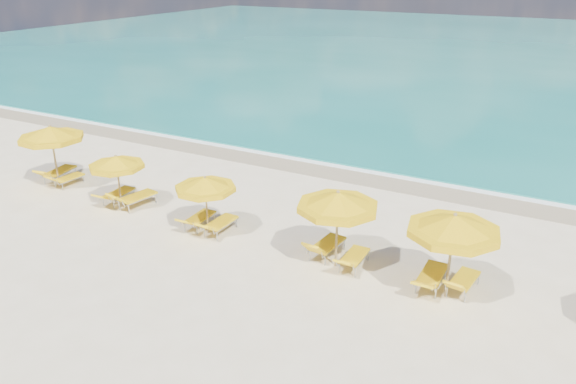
% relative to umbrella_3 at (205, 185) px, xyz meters
% --- Properties ---
extents(ground_plane, '(120.00, 120.00, 0.00)m').
position_rel_umbrella_3_xyz_m(ground_plane, '(2.05, 0.49, -1.79)').
color(ground_plane, beige).
extents(ocean, '(120.00, 80.00, 0.30)m').
position_rel_umbrella_3_xyz_m(ocean, '(2.05, 48.49, -1.79)').
color(ocean, '#126A61').
rests_on(ocean, ground).
extents(wet_sand_band, '(120.00, 2.60, 0.01)m').
position_rel_umbrella_3_xyz_m(wet_sand_band, '(2.05, 7.89, -1.79)').
color(wet_sand_band, tan).
rests_on(wet_sand_band, ground).
extents(foam_line, '(120.00, 1.20, 0.03)m').
position_rel_umbrella_3_xyz_m(foam_line, '(2.05, 8.69, -1.79)').
color(foam_line, white).
rests_on(foam_line, ground).
extents(whitecap_near, '(14.00, 0.36, 0.05)m').
position_rel_umbrella_3_xyz_m(whitecap_near, '(-3.95, 17.49, -1.79)').
color(whitecap_near, white).
rests_on(whitecap_near, ground).
extents(whitecap_far, '(18.00, 0.30, 0.05)m').
position_rel_umbrella_3_xyz_m(whitecap_far, '(10.05, 24.49, -1.79)').
color(whitecap_far, white).
rests_on(whitecap_far, ground).
extents(umbrella_1, '(3.28, 3.28, 2.60)m').
position_rel_umbrella_3_xyz_m(umbrella_1, '(-8.08, 0.65, 0.43)').
color(umbrella_1, '#997F4C').
rests_on(umbrella_1, ground).
extents(umbrella_2, '(2.48, 2.48, 2.08)m').
position_rel_umbrella_3_xyz_m(umbrella_2, '(-4.21, 0.24, -0.01)').
color(umbrella_2, '#997F4C').
rests_on(umbrella_2, ground).
extents(umbrella_3, '(2.73, 2.73, 2.10)m').
position_rel_umbrella_3_xyz_m(umbrella_3, '(0.00, 0.00, 0.00)').
color(umbrella_3, '#997F4C').
rests_on(umbrella_3, ground).
extents(umbrella_4, '(2.68, 2.68, 2.50)m').
position_rel_umbrella_3_xyz_m(umbrella_4, '(4.77, 0.04, 0.34)').
color(umbrella_4, '#997F4C').
rests_on(umbrella_4, ground).
extents(umbrella_5, '(2.98, 2.98, 2.56)m').
position_rel_umbrella_3_xyz_m(umbrella_5, '(8.15, -0.07, 0.39)').
color(umbrella_5, '#997F4C').
rests_on(umbrella_5, ground).
extents(lounger_1_left, '(0.95, 2.03, 0.83)m').
position_rel_umbrella_3_xyz_m(lounger_1_left, '(-8.52, 1.08, -1.55)').
color(lounger_1_left, '#A5A8AD').
rests_on(lounger_1_left, ground).
extents(lounger_1_right, '(0.65, 1.64, 0.69)m').
position_rel_umbrella_3_xyz_m(lounger_1_right, '(-7.71, 0.84, -1.59)').
color(lounger_1_right, '#A5A8AD').
rests_on(lounger_1_right, ground).
extents(lounger_2_left, '(0.67, 1.83, 0.70)m').
position_rel_umbrella_3_xyz_m(lounger_2_left, '(-4.63, 0.51, -1.57)').
color(lounger_2_left, '#A5A8AD').
rests_on(lounger_2_left, ground).
extents(lounger_2_right, '(0.94, 1.98, 0.87)m').
position_rel_umbrella_3_xyz_m(lounger_2_right, '(-3.69, 0.53, -1.55)').
color(lounger_2_right, '#A5A8AD').
rests_on(lounger_2_right, ground).
extents(lounger_3_left, '(0.64, 1.75, 0.71)m').
position_rel_umbrella_3_xyz_m(lounger_3_left, '(-0.54, 0.24, -1.58)').
color(lounger_3_left, '#A5A8AD').
rests_on(lounger_3_left, ground).
extents(lounger_3_right, '(0.63, 1.79, 0.75)m').
position_rel_umbrella_3_xyz_m(lounger_3_right, '(0.36, 0.21, -1.57)').
color(lounger_3_right, '#A5A8AD').
rests_on(lounger_3_right, ground).
extents(lounger_4_left, '(0.78, 1.88, 0.87)m').
position_rel_umbrella_3_xyz_m(lounger_4_left, '(4.25, 0.47, -1.56)').
color(lounger_4_left, '#A5A8AD').
rests_on(lounger_4_left, ground).
extents(lounger_4_right, '(0.61, 1.74, 0.73)m').
position_rel_umbrella_3_xyz_m(lounger_4_right, '(5.28, 0.20, -1.58)').
color(lounger_4_right, '#A5A8AD').
rests_on(lounger_4_right, ground).
extents(lounger_5_left, '(0.66, 1.96, 0.73)m').
position_rel_umbrella_3_xyz_m(lounger_5_left, '(7.66, 0.23, -1.56)').
color(lounger_5_left, '#A5A8AD').
rests_on(lounger_5_left, ground).
extents(lounger_5_right, '(0.76, 1.76, 0.78)m').
position_rel_umbrella_3_xyz_m(lounger_5_right, '(8.50, 0.41, -1.57)').
color(lounger_5_right, '#A5A8AD').
rests_on(lounger_5_right, ground).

